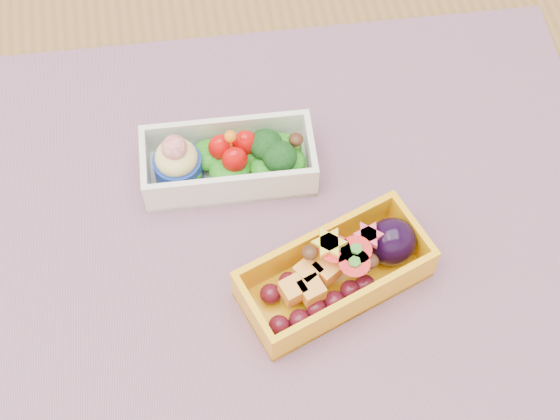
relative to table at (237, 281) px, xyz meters
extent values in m
cube|color=brown|center=(0.00, 0.00, 0.08)|extent=(1.20, 0.80, 0.04)
cube|color=gray|center=(0.03, -0.01, 0.10)|extent=(0.61, 0.48, 0.00)
cube|color=white|center=(0.01, 0.06, 0.12)|extent=(0.15, 0.07, 0.04)
ellipsoid|color=green|center=(0.01, 0.06, 0.12)|extent=(0.14, 0.06, 0.02)
cylinder|color=#14339A|center=(-0.04, 0.06, 0.12)|extent=(0.04, 0.04, 0.03)
sphere|color=red|center=(-0.04, 0.06, 0.15)|extent=(0.02, 0.02, 0.02)
ellipsoid|color=red|center=(0.00, 0.06, 0.13)|extent=(0.02, 0.02, 0.03)
ellipsoid|color=red|center=(0.01, 0.05, 0.13)|extent=(0.02, 0.02, 0.03)
ellipsoid|color=red|center=(0.02, 0.06, 0.13)|extent=(0.02, 0.02, 0.03)
sphere|color=orange|center=(0.01, 0.06, 0.16)|extent=(0.01, 0.01, 0.01)
ellipsoid|color=black|center=(0.04, 0.06, 0.13)|extent=(0.03, 0.03, 0.02)
ellipsoid|color=black|center=(0.05, 0.04, 0.13)|extent=(0.03, 0.03, 0.02)
ellipsoid|color=#3F2111|center=(0.07, 0.06, 0.14)|extent=(0.01, 0.01, 0.01)
cube|color=#FFAE0D|center=(0.07, -0.06, 0.12)|extent=(0.16, 0.11, 0.04)
ellipsoid|color=#4D0E1B|center=(0.05, -0.08, 0.12)|extent=(0.09, 0.06, 0.02)
cube|color=orange|center=(0.05, -0.07, 0.13)|extent=(0.05, 0.04, 0.02)
cone|color=red|center=(0.07, -0.05, 0.14)|extent=(0.03, 0.03, 0.02)
cone|color=red|center=(0.09, -0.06, 0.14)|extent=(0.03, 0.03, 0.02)
cone|color=red|center=(0.09, -0.07, 0.14)|extent=(0.03, 0.03, 0.02)
cylinder|color=yellow|center=(0.07, -0.05, 0.15)|extent=(0.03, 0.03, 0.01)
cylinder|color=#E53F5B|center=(0.10, -0.05, 0.14)|extent=(0.02, 0.02, 0.01)
ellipsoid|color=#3F2111|center=(0.05, -0.05, 0.13)|extent=(0.01, 0.01, 0.01)
ellipsoid|color=#3F2111|center=(0.10, -0.07, 0.13)|extent=(0.01, 0.01, 0.01)
ellipsoid|color=black|center=(0.12, -0.05, 0.13)|extent=(0.04, 0.04, 0.04)
camera|label=1|loc=(-0.02, -0.33, 0.71)|focal=53.07mm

